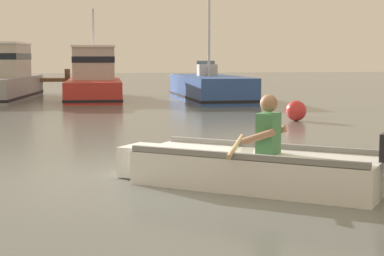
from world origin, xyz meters
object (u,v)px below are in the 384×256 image
at_px(moored_boat_red, 94,79).
at_px(mooring_buoy, 296,111).
at_px(rowboat_with_person, 252,168).
at_px(moored_boat_blue, 210,89).
at_px(moored_boat_grey, 3,79).

bearing_deg(moored_boat_red, mooring_buoy, -62.75).
xyz_separation_m(rowboat_with_person, moored_boat_red, (-1.64, 17.67, 0.53)).
distance_m(moored_boat_red, mooring_buoy, 10.97).
relative_size(rowboat_with_person, moored_boat_blue, 0.50).
distance_m(moored_boat_blue, mooring_buoy, 8.13).
bearing_deg(mooring_buoy, rowboat_with_person, -113.13).
xyz_separation_m(moored_boat_red, mooring_buoy, (5.02, -9.75, -0.51)).
distance_m(rowboat_with_person, moored_boat_blue, 16.25).
bearing_deg(moored_boat_grey, moored_boat_blue, -14.00).
bearing_deg(moored_boat_grey, moored_boat_red, -5.34).
height_order(rowboat_with_person, moored_boat_blue, moored_boat_blue).
bearing_deg(moored_boat_red, rowboat_with_person, -84.71).
relative_size(moored_boat_grey, moored_boat_blue, 1.03).
height_order(moored_boat_red, mooring_buoy, moored_boat_red).
xyz_separation_m(moored_boat_grey, mooring_buoy, (8.58, -10.08, -0.56)).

